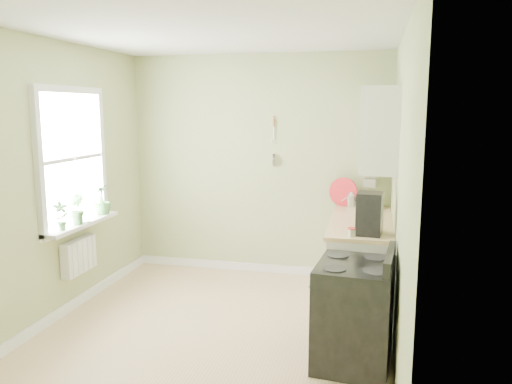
% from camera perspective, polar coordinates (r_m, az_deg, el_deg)
% --- Properties ---
extents(floor, '(3.20, 3.60, 0.02)m').
position_cam_1_polar(floor, '(4.84, -4.77, -15.71)').
color(floor, tan).
rests_on(floor, ground).
extents(ceiling, '(3.20, 3.60, 0.02)m').
position_cam_1_polar(ceiling, '(4.43, -5.28, 18.05)').
color(ceiling, white).
rests_on(ceiling, wall_back).
extents(wall_back, '(3.20, 0.02, 2.70)m').
position_cam_1_polar(wall_back, '(6.16, 0.26, 3.00)').
color(wall_back, '#B0B97E').
rests_on(wall_back, floor).
extents(wall_left, '(0.02, 3.60, 2.70)m').
position_cam_1_polar(wall_left, '(5.17, -22.24, 1.02)').
color(wall_left, '#B0B97E').
rests_on(wall_left, floor).
extents(wall_right, '(0.02, 3.60, 2.70)m').
position_cam_1_polar(wall_right, '(4.22, 16.23, -0.41)').
color(wall_right, '#B0B97E').
rests_on(wall_right, floor).
extents(base_cabinets, '(0.60, 1.60, 0.87)m').
position_cam_1_polar(base_cabinets, '(5.40, 11.94, -8.08)').
color(base_cabinets, white).
rests_on(base_cabinets, floor).
extents(countertop, '(0.64, 1.60, 0.04)m').
position_cam_1_polar(countertop, '(5.29, 12.00, -3.37)').
color(countertop, beige).
rests_on(countertop, base_cabinets).
extents(upper_cabinets, '(0.35, 1.40, 0.80)m').
position_cam_1_polar(upper_cabinets, '(5.26, 13.88, 7.07)').
color(upper_cabinets, white).
rests_on(upper_cabinets, wall_right).
extents(window, '(0.06, 1.14, 1.44)m').
position_cam_1_polar(window, '(5.37, -20.29, 3.59)').
color(window, white).
rests_on(window, wall_left).
extents(window_sill, '(0.18, 1.14, 0.04)m').
position_cam_1_polar(window_sill, '(5.44, -19.24, -3.45)').
color(window_sill, white).
rests_on(window_sill, wall_left).
extents(radiator, '(0.12, 0.50, 0.35)m').
position_cam_1_polar(radiator, '(5.49, -19.60, -6.89)').
color(radiator, white).
rests_on(radiator, wall_left).
extents(wall_utensils, '(0.02, 0.14, 0.58)m').
position_cam_1_polar(wall_utensils, '(6.07, 2.04, 4.93)').
color(wall_utensils, beige).
rests_on(wall_utensils, wall_back).
extents(stove, '(0.66, 0.74, 0.96)m').
position_cam_1_polar(stove, '(4.20, 11.16, -13.41)').
color(stove, black).
rests_on(stove, floor).
extents(stand_mixer, '(0.23, 0.34, 0.38)m').
position_cam_1_polar(stand_mixer, '(5.98, 13.00, -0.13)').
color(stand_mixer, '#B2B2B7').
rests_on(stand_mixer, countertop).
extents(kettle, '(0.17, 0.10, 0.18)m').
position_cam_1_polar(kettle, '(5.94, 10.83, -0.84)').
color(kettle, silver).
rests_on(kettle, countertop).
extents(coffee_maker, '(0.25, 0.27, 0.39)m').
position_cam_1_polar(coffee_maker, '(4.67, 12.82, -2.54)').
color(coffee_maker, black).
rests_on(coffee_maker, countertop).
extents(red_tray, '(0.34, 0.16, 0.34)m').
position_cam_1_polar(red_tray, '(5.97, 9.93, 0.02)').
color(red_tray, red).
rests_on(red_tray, countertop).
extents(jar, '(0.07, 0.07, 0.08)m').
position_cam_1_polar(jar, '(4.59, 10.88, -4.50)').
color(jar, beige).
rests_on(jar, countertop).
extents(plant_a, '(0.17, 0.18, 0.28)m').
position_cam_1_polar(plant_a, '(5.10, -21.41, -2.54)').
color(plant_a, '#386630').
rests_on(plant_a, window_sill).
extents(plant_b, '(0.22, 0.21, 0.31)m').
position_cam_1_polar(plant_b, '(5.31, -19.84, -1.85)').
color(plant_b, '#386630').
rests_on(plant_b, window_sill).
extents(plant_c, '(0.20, 0.20, 0.33)m').
position_cam_1_polar(plant_c, '(5.72, -17.17, -0.84)').
color(plant_c, '#386630').
rests_on(plant_c, window_sill).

